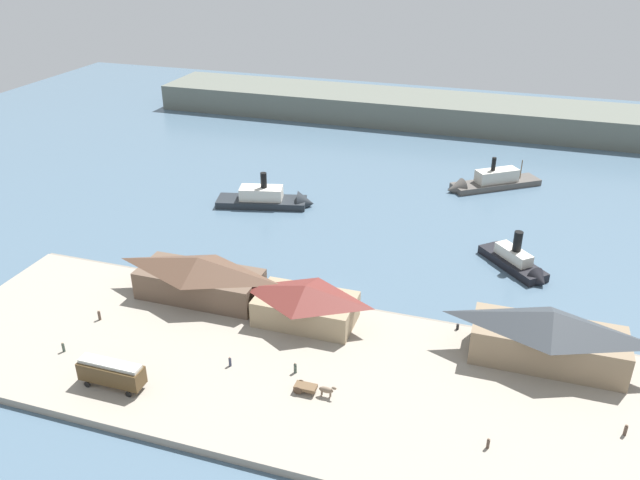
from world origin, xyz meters
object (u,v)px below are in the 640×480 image
ferry_shed_central_terminal (306,303)px  mooring_post_center_east (140,271)px  ferry_moored_east (273,200)px  pedestrian_by_tram (230,362)px  ferry_shed_west_terminal (200,277)px  ferry_outer_harbor (486,183)px  pedestrian_near_cart (99,315)px  pedestrian_walking_west (488,443)px  ferry_shed_customs_shed (549,336)px  pedestrian_standing_center (295,368)px  pedestrian_at_waters_edge (63,347)px  mooring_post_center_west (458,327)px  ferry_approaching_east (519,264)px  horse_cart (313,388)px  pedestrian_walking_east (626,430)px  street_tram (111,372)px

ferry_shed_central_terminal → mooring_post_center_east: ferry_shed_central_terminal is taller
ferry_moored_east → pedestrian_by_tram: bearing=-74.1°
ferry_shed_west_terminal → ferry_outer_harbor: bearing=58.6°
pedestrian_near_cart → pedestrian_walking_west: bearing=-8.5°
ferry_shed_central_terminal → ferry_shed_customs_shed: ferry_shed_customs_shed is taller
ferry_shed_west_terminal → ferry_shed_customs_shed: 55.44m
pedestrian_standing_center → pedestrian_at_waters_edge: pedestrian_standing_center is taller
pedestrian_near_cart → mooring_post_center_east: 15.18m
pedestrian_near_cart → mooring_post_center_west: bearing=15.3°
ferry_shed_central_terminal → ferry_outer_harbor: bearing=72.2°
pedestrian_standing_center → pedestrian_at_waters_edge: 34.68m
ferry_shed_central_terminal → ferry_approaching_east: size_ratio=1.07×
pedestrian_standing_center → ferry_moored_east: 61.75m
mooring_post_center_east → ferry_outer_harbor: ferry_outer_harbor is taller
horse_cart → pedestrian_near_cart: bearing=170.6°
pedestrian_by_tram → mooring_post_center_east: bearing=144.3°
ferry_shed_customs_shed → pedestrian_standing_center: ferry_shed_customs_shed is taller
ferry_shed_west_terminal → pedestrian_walking_west: bearing=-22.6°
ferry_moored_east → ferry_shed_central_terminal: bearing=-62.1°
pedestrian_walking_east → pedestrian_at_waters_edge: 77.40m
pedestrian_standing_center → street_tram: bearing=-155.4°
ferry_approaching_east → ferry_outer_harbor: bearing=103.2°
ferry_shed_west_terminal → ferry_shed_central_terminal: bearing=-4.1°
pedestrian_walking_east → pedestrian_near_cart: pedestrian_near_cart is taller
pedestrian_standing_center → pedestrian_by_tram: bearing=-171.2°
ferry_shed_customs_shed → pedestrian_standing_center: bearing=-157.7°
mooring_post_center_west → ferry_approaching_east: ferry_approaching_east is taller
ferry_shed_central_terminal → ferry_moored_east: 49.13m
ferry_approaching_east → ferry_moored_east: bearing=165.5°
street_tram → horse_cart: size_ratio=1.59×
street_tram → horse_cart: bearing=14.7°
ferry_shed_central_terminal → ferry_approaching_east: bearing=43.1°
pedestrian_walking_east → mooring_post_center_east: size_ratio=1.90×
pedestrian_at_waters_edge → pedestrian_standing_center: bearing=9.8°
pedestrian_walking_west → ferry_outer_harbor: ferry_outer_harbor is taller
street_tram → pedestrian_by_tram: 16.09m
pedestrian_near_cart → pedestrian_at_waters_edge: bearing=-90.0°
street_tram → pedestrian_walking_west: (49.63, 4.08, -1.65)m
pedestrian_by_tram → ferry_approaching_east: ferry_approaching_east is taller
mooring_post_center_east → horse_cart: bearing=-28.1°
ferry_shed_customs_shed → pedestrian_near_cart: 68.50m
ferry_outer_harbor → mooring_post_center_east: bearing=-131.0°
horse_cart → ferry_shed_west_terminal: bearing=145.7°
horse_cart → ferry_outer_harbor: size_ratio=0.26×
horse_cart → ferry_outer_harbor: (15.52, 85.15, -0.72)m
street_tram → pedestrian_walking_west: bearing=4.7°
horse_cart → pedestrian_walking_west: horse_cart is taller
ferry_approaching_east → street_tram: bearing=-134.3°
pedestrian_near_cart → mooring_post_center_west: (54.54, 14.92, -0.37)m
ferry_moored_east → pedestrian_walking_west: bearing=-49.8°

